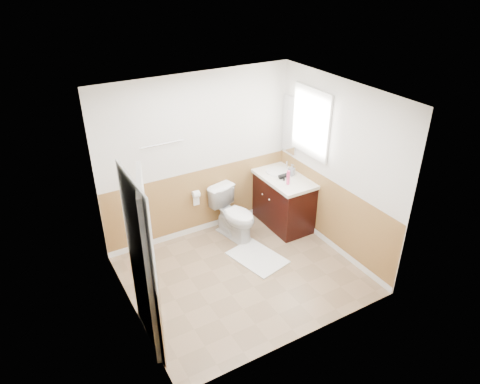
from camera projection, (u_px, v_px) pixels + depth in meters
floor at (243, 274)px, 6.04m from camera, size 3.00×3.00×0.00m
ceiling at (243, 96)px, 4.83m from camera, size 3.00×3.00×0.00m
wall_back at (198, 158)px, 6.42m from camera, size 3.00×0.00×3.00m
wall_front at (308, 250)px, 4.45m from camera, size 3.00×0.00×3.00m
wall_left at (124, 229)px, 4.78m from camera, size 0.00×3.00×3.00m
wall_right at (336, 169)px, 6.09m from camera, size 0.00×3.00×3.00m
wainscot_back at (201, 202)px, 6.78m from camera, size 3.00×0.00×3.00m
wainscot_front at (302, 304)px, 4.82m from camera, size 3.00×0.00×3.00m
wainscot_left at (133, 282)px, 5.15m from camera, size 0.00×2.60×2.60m
wainscot_right at (330, 215)px, 6.45m from camera, size 0.00×2.60×2.60m
toilet at (234, 214)px, 6.69m from camera, size 0.60×0.84×0.78m
bath_mat at (257, 258)px, 6.36m from camera, size 0.72×0.90×0.02m
vanity_cabinet at (281, 201)px, 7.03m from camera, size 0.55×1.10×0.80m
vanity_knob_left at (269, 200)px, 6.75m from camera, size 0.03×0.03×0.03m
vanity_knob_right at (263, 194)px, 6.90m from camera, size 0.03×0.03×0.03m
countertop at (282, 177)px, 6.82m from camera, size 0.60×1.15×0.05m
sink_basin at (277, 171)px, 6.92m from camera, size 0.36×0.36×0.02m
faucet at (287, 165)px, 6.97m from camera, size 0.02×0.02×0.14m
lotion_bottle at (288, 178)px, 6.50m from camera, size 0.05×0.05×0.22m
soap_dispenser at (292, 170)px, 6.77m from camera, size 0.11×0.11×0.18m
hair_dryer_body at (283, 176)px, 6.71m from camera, size 0.14×0.07×0.07m
hair_dryer_handle at (284, 180)px, 6.66m from camera, size 0.03×0.03×0.07m
mirror_panel at (290, 125)px, 6.77m from camera, size 0.02×0.35×0.90m
window_frame at (311, 122)px, 6.29m from camera, size 0.04×0.80×1.00m
window_glass at (312, 122)px, 6.29m from camera, size 0.01×0.70×0.90m
door at (149, 265)px, 4.60m from camera, size 0.29×0.78×2.04m
door_frame at (142, 267)px, 4.56m from camera, size 0.02×0.92×2.10m
door_knob at (145, 253)px, 4.91m from camera, size 0.06×0.06×0.06m
towel_bar at (162, 144)px, 5.98m from camera, size 0.62×0.02×0.02m
tp_holder_bar at (196, 194)px, 6.59m from camera, size 0.14×0.02×0.02m
tp_roll at (196, 194)px, 6.59m from camera, size 0.10×0.11×0.11m
tp_sheet at (196, 201)px, 6.65m from camera, size 0.10×0.01×0.16m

